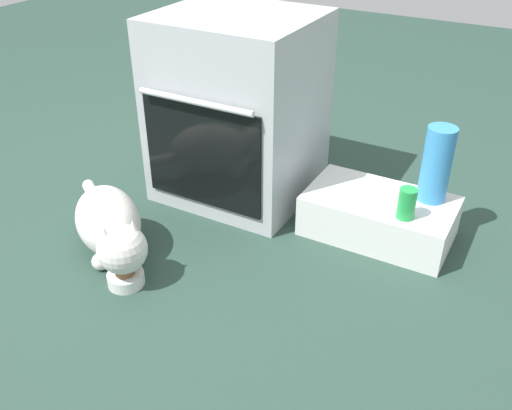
# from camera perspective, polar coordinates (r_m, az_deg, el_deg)

# --- Properties ---
(ground) EXTENTS (8.00, 8.00, 0.00)m
(ground) POSITION_cam_1_polar(r_m,az_deg,el_deg) (2.36, -6.51, -2.33)
(ground) COLOR #284238
(oven) EXTENTS (0.63, 0.61, 0.79)m
(oven) POSITION_cam_1_polar(r_m,az_deg,el_deg) (2.45, -1.82, 9.62)
(oven) COLOR #B7BABF
(oven) RESTS_ON ground
(pantry_cabinet) EXTENTS (0.57, 0.33, 0.17)m
(pantry_cabinet) POSITION_cam_1_polar(r_m,az_deg,el_deg) (2.32, 12.21, -1.08)
(pantry_cabinet) COLOR white
(pantry_cabinet) RESTS_ON ground
(food_bowl) EXTENTS (0.13, 0.13, 0.08)m
(food_bowl) POSITION_cam_1_polar(r_m,az_deg,el_deg) (2.09, -12.87, -7.12)
(food_bowl) COLOR white
(food_bowl) RESTS_ON ground
(cat) EXTENTS (0.66, 0.52, 0.26)m
(cat) POSITION_cam_1_polar(r_m,az_deg,el_deg) (2.19, -14.40, -2.03)
(cat) COLOR silver
(cat) RESTS_ON ground
(water_bottle) EXTENTS (0.11, 0.11, 0.30)m
(water_bottle) POSITION_cam_1_polar(r_m,az_deg,el_deg) (2.24, 17.68, 3.90)
(water_bottle) COLOR #388CD1
(water_bottle) RESTS_ON pantry_cabinet
(soda_can) EXTENTS (0.07, 0.07, 0.12)m
(soda_can) POSITION_cam_1_polar(r_m,az_deg,el_deg) (2.14, 14.90, 0.15)
(soda_can) COLOR green
(soda_can) RESTS_ON pantry_cabinet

